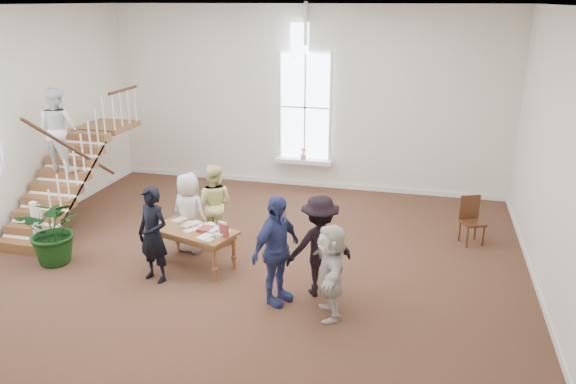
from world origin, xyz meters
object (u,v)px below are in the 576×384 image
(elderly_woman, at_px, (189,213))
(woman_cluster_a, at_px, (276,250))
(woman_cluster_c, at_px, (331,271))
(police_officer, at_px, (153,235))
(side_chair, at_px, (471,217))
(floor_plant, at_px, (55,230))
(library_table, at_px, (195,234))
(person_yellow, at_px, (214,204))
(woman_cluster_b, at_px, (320,246))

(elderly_woman, bearing_deg, woman_cluster_a, 158.70)
(elderly_woman, relative_size, woman_cluster_c, 1.04)
(police_officer, xyz_separation_m, side_chair, (5.31, 2.98, -0.31))
(woman_cluster_c, relative_size, floor_plant, 1.17)
(library_table, height_order, woman_cluster_a, woman_cluster_a)
(person_yellow, xyz_separation_m, woman_cluster_c, (2.71, -2.17, -0.05))
(woman_cluster_a, bearing_deg, floor_plant, 109.43)
(woman_cluster_b, relative_size, side_chair, 1.78)
(woman_cluster_b, height_order, side_chair, woman_cluster_b)
(woman_cluster_a, distance_m, floor_plant, 4.29)
(library_table, relative_size, person_yellow, 1.05)
(woman_cluster_a, bearing_deg, person_yellow, 67.22)
(library_table, relative_size, woman_cluster_c, 1.12)
(floor_plant, relative_size, side_chair, 1.35)
(police_officer, bearing_deg, woman_cluster_c, 9.10)
(woman_cluster_c, height_order, floor_plant, woman_cluster_c)
(library_table, xyz_separation_m, side_chair, (4.84, 2.33, -0.10))
(woman_cluster_c, distance_m, floor_plant, 5.20)
(elderly_woman, relative_size, side_chair, 1.64)
(elderly_woman, height_order, woman_cluster_c, elderly_woman)
(library_table, height_order, elderly_woman, elderly_woman)
(elderly_woman, distance_m, woman_cluster_b, 2.89)
(woman_cluster_a, relative_size, woman_cluster_c, 1.20)
(police_officer, bearing_deg, person_yellow, 93.87)
(person_yellow, bearing_deg, side_chair, -169.87)
(woman_cluster_c, xyz_separation_m, floor_plant, (-5.16, 0.59, -0.11))
(woman_cluster_c, bearing_deg, library_table, -128.94)
(police_officer, distance_m, person_yellow, 1.80)
(library_table, height_order, floor_plant, floor_plant)
(library_table, distance_m, police_officer, 0.83)
(floor_plant, bearing_deg, person_yellow, 32.76)
(library_table, xyz_separation_m, woman_cluster_a, (1.74, -0.87, 0.27))
(police_officer, xyz_separation_m, floor_plant, (-2.06, 0.17, -0.20))
(police_officer, distance_m, woman_cluster_c, 3.14)
(police_officer, distance_m, side_chair, 6.10)
(police_officer, xyz_separation_m, person_yellow, (0.40, 1.75, -0.04))
(elderly_woman, distance_m, woman_cluster_a, 2.57)
(woman_cluster_c, bearing_deg, side_chair, 130.20)
(library_table, height_order, woman_cluster_b, woman_cluster_b)
(woman_cluster_b, bearing_deg, police_officer, -24.16)
(library_table, bearing_deg, woman_cluster_b, 6.80)
(police_officer, relative_size, person_yellow, 1.05)
(person_yellow, height_order, woman_cluster_b, woman_cluster_b)
(police_officer, height_order, floor_plant, police_officer)
(library_table, distance_m, person_yellow, 1.11)
(woman_cluster_b, height_order, woman_cluster_c, woman_cluster_b)
(woman_cluster_b, relative_size, woman_cluster_c, 1.13)
(library_table, relative_size, woman_cluster_a, 0.93)
(woman_cluster_a, bearing_deg, woman_cluster_b, -28.51)
(woman_cluster_c, bearing_deg, woman_cluster_b, -172.09)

